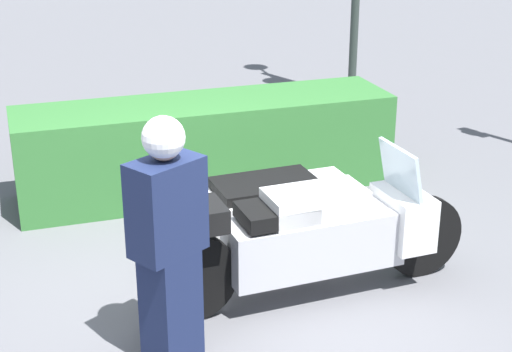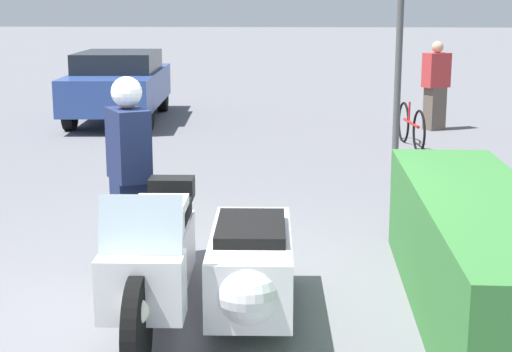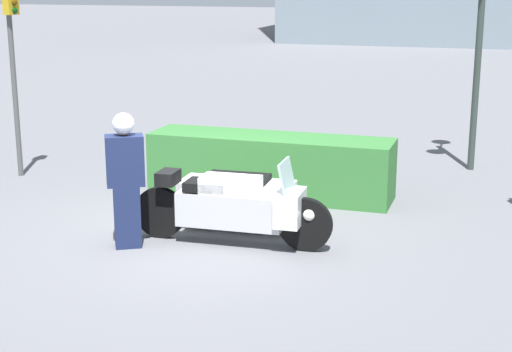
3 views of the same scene
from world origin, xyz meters
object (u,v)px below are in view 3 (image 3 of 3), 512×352
Objects in this scene: police_motorcycle at (241,201)px; hedge_bush_curbside at (270,166)px; traffic_light_far at (13,55)px; officer_rider at (126,177)px.

police_motorcycle is 2.08m from hedge_bush_curbside.
traffic_light_far reaches higher than police_motorcycle.
officer_rider is (-1.27, -0.87, 0.45)m from police_motorcycle.
hedge_bush_curbside is at bearing 8.17° from traffic_light_far.
officer_rider is 4.64m from traffic_light_far.
traffic_light_far is (-3.51, 2.80, 1.19)m from officer_rider.
police_motorcycle is at bearing -15.63° from traffic_light_far.
police_motorcycle is 0.84× the size of traffic_light_far.
police_motorcycle is 1.53× the size of officer_rider.
police_motorcycle is at bearing -85.45° from officer_rider.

